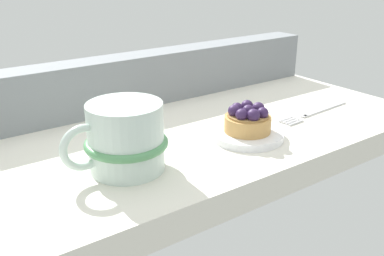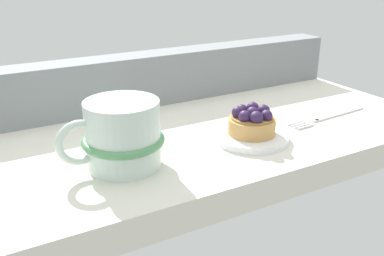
# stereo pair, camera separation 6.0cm
# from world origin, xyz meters

# --- Properties ---
(ground_plane) EXTENTS (0.82, 0.37, 0.04)m
(ground_plane) POSITION_xyz_m (0.00, 0.00, -0.02)
(ground_plane) COLOR silver
(window_rail_back) EXTENTS (0.81, 0.06, 0.09)m
(window_rail_back) POSITION_xyz_m (0.00, 0.16, 0.05)
(window_rail_back) COLOR gray
(window_rail_back) RESTS_ON ground_plane
(dessert_plate) EXTENTS (0.11, 0.11, 0.01)m
(dessert_plate) POSITION_xyz_m (0.07, -0.08, 0.01)
(dessert_plate) COLOR white
(dessert_plate) RESTS_ON ground_plane
(raspberry_tart) EXTENTS (0.07, 0.07, 0.04)m
(raspberry_tart) POSITION_xyz_m (0.07, -0.08, 0.03)
(raspberry_tart) COLOR tan
(raspberry_tart) RESTS_ON dessert_plate
(coffee_mug) EXTENTS (0.14, 0.11, 0.09)m
(coffee_mug) POSITION_xyz_m (-0.13, -0.07, 0.04)
(coffee_mug) COLOR silver
(coffee_mug) RESTS_ON ground_plane
(dessert_fork) EXTENTS (0.17, 0.03, 0.01)m
(dessert_fork) POSITION_xyz_m (0.24, -0.07, 0.00)
(dessert_fork) COLOR silver
(dessert_fork) RESTS_ON ground_plane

